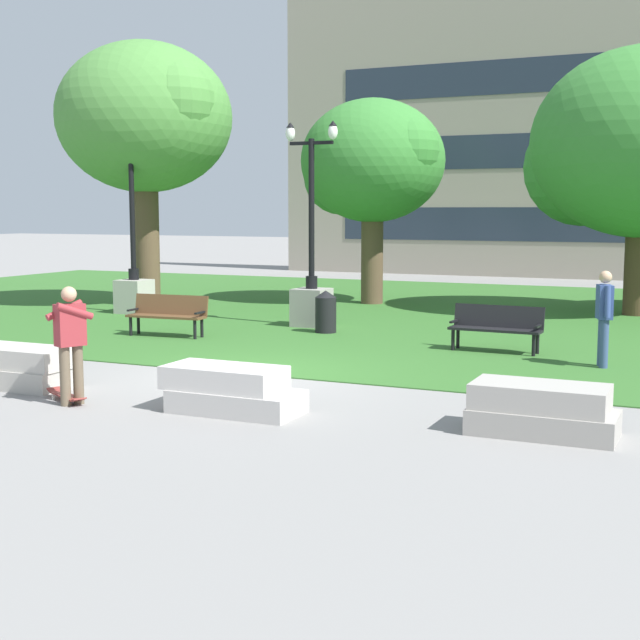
% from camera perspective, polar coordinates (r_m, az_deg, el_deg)
% --- Properties ---
extents(ground_plane, '(140.00, 140.00, 0.00)m').
position_cam_1_polar(ground_plane, '(15.20, -4.52, -3.53)').
color(ground_plane, gray).
extents(grass_lawn, '(40.00, 20.00, 0.02)m').
position_cam_1_polar(grass_lawn, '(24.35, 6.91, 0.45)').
color(grass_lawn, '#336628').
rests_on(grass_lawn, ground).
extents(concrete_block_center, '(1.82, 0.90, 0.64)m').
position_cam_1_polar(concrete_block_center, '(14.90, -18.67, -2.90)').
color(concrete_block_center, '#B2ADA3').
rests_on(concrete_block_center, ground).
extents(concrete_block_left, '(1.92, 0.90, 0.64)m').
position_cam_1_polar(concrete_block_left, '(12.42, -5.72, -4.50)').
color(concrete_block_left, '#BCB7B2').
rests_on(concrete_block_left, ground).
extents(concrete_block_right, '(1.80, 0.90, 0.64)m').
position_cam_1_polar(concrete_block_right, '(11.47, 13.99, -5.64)').
color(concrete_block_right, '#9E9991').
rests_on(concrete_block_right, ground).
extents(person_skateboarder, '(0.55, 0.59, 1.71)m').
position_cam_1_polar(person_skateboarder, '(13.20, -15.69, -1.08)').
color(person_skateboarder, brown).
rests_on(person_skateboarder, ground).
extents(skateboard, '(1.00, 0.65, 0.14)m').
position_cam_1_polar(skateboard, '(13.59, -15.93, -4.68)').
color(skateboard, maroon).
rests_on(skateboard, ground).
extents(park_bench_near_left, '(1.83, 0.66, 0.90)m').
position_cam_1_polar(park_bench_near_left, '(19.93, -9.69, 0.47)').
color(park_bench_near_left, brown).
rests_on(park_bench_near_left, grass_lawn).
extents(park_bench_near_right, '(1.82, 0.60, 0.90)m').
position_cam_1_polar(park_bench_near_right, '(17.83, 11.23, -0.33)').
color(park_bench_near_right, black).
rests_on(park_bench_near_right, grass_lawn).
extents(lamp_post_left, '(1.32, 0.80, 5.40)m').
position_cam_1_polar(lamp_post_left, '(24.51, -11.84, 2.97)').
color(lamp_post_left, '#ADA89E').
rests_on(lamp_post_left, grass_lawn).
extents(lamp_post_right, '(1.32, 0.80, 4.83)m').
position_cam_1_polar(lamp_post_right, '(21.28, -0.54, 2.25)').
color(lamp_post_right, gray).
rests_on(lamp_post_right, grass_lawn).
extents(tree_far_left, '(4.44, 4.23, 6.00)m').
position_cam_1_polar(tree_far_left, '(26.55, 3.30, 9.97)').
color(tree_far_left, brown).
rests_on(tree_far_left, grass_lawn).
extents(tree_near_right, '(5.22, 4.97, 7.49)m').
position_cam_1_polar(tree_near_right, '(26.38, -11.26, 12.40)').
color(tree_near_right, brown).
rests_on(tree_near_right, grass_lawn).
extents(trash_bin, '(0.49, 0.49, 0.96)m').
position_cam_1_polar(trash_bin, '(20.19, 0.37, 0.56)').
color(trash_bin, black).
rests_on(trash_bin, grass_lawn).
extents(person_bystander_near_lawn, '(0.35, 0.62, 1.71)m').
position_cam_1_polar(person_bystander_near_lawn, '(16.46, 17.73, 0.43)').
color(person_bystander_near_lawn, '#384C7A').
rests_on(person_bystander_near_lawn, grass_lawn).
extents(building_facade_distant, '(22.85, 1.03, 12.48)m').
position_cam_1_polar(building_facade_distant, '(38.37, 14.11, 11.99)').
color(building_facade_distant, gray).
rests_on(building_facade_distant, ground).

